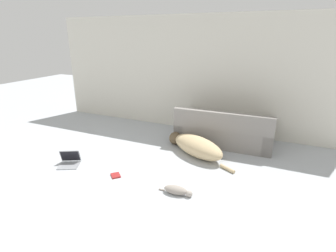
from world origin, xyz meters
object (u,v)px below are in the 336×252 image
couch (224,132)px  laptop_open (70,160)px  book_red (116,175)px  dog (196,146)px  cat (177,190)px

couch → laptop_open: bearing=40.3°
book_red → dog: bearing=55.3°
couch → cat: 2.18m
couch → cat: size_ratio=3.84×
dog → laptop_open: size_ratio=3.40×
cat → book_red: (-1.11, 0.06, -0.05)m
dog → book_red: dog is taller
dog → book_red: (-0.92, -1.33, -0.16)m
dog → laptop_open: (-1.91, -1.31, -0.10)m
laptop_open → book_red: 0.99m
dog → laptop_open: 2.32m
dog → cat: (0.19, -1.39, -0.12)m
dog → cat: dog is taller
couch → dog: (-0.36, -0.78, -0.08)m
cat → book_red: 1.11m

